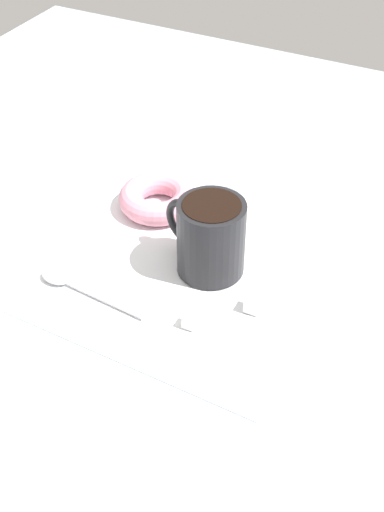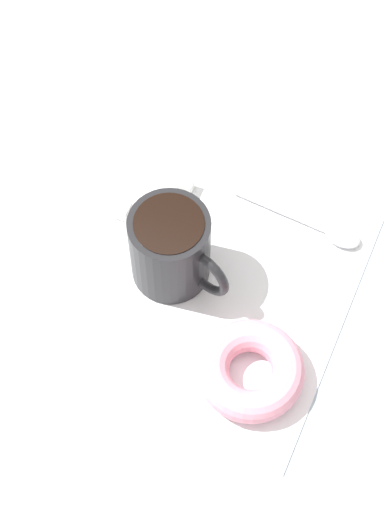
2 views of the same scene
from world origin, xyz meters
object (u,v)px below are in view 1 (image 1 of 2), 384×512
object	(u,v)px
coffee_cup	(209,237)
spoon	(70,283)
donut	(158,198)
sugar_cube_extra	(253,304)
sugar_cube	(191,321)

from	to	relation	value
coffee_cup	spoon	size ratio (longest dim) A/B	0.78
coffee_cup	donut	bearing A→B (deg)	54.34
coffee_cup	sugar_cube_extra	bearing A→B (deg)	-118.71
coffee_cup	sugar_cube	world-z (taller)	coffee_cup
coffee_cup	spoon	xyz separation A→B (cm)	(-9.63, 12.46, -4.21)
spoon	coffee_cup	bearing A→B (deg)	-52.31
donut	coffee_cup	bearing A→B (deg)	-125.66
donut	sugar_cube_extra	bearing A→B (deg)	-122.99
donut	sugar_cube	size ratio (longest dim) A/B	6.93
donut	sugar_cube	world-z (taller)	donut
coffee_cup	spoon	distance (cm)	16.30
donut	sugar_cube	distance (cm)	21.41
sugar_cube	sugar_cube_extra	world-z (taller)	sugar_cube_extra
spoon	sugar_cube	size ratio (longest dim) A/B	9.68
donut	spoon	size ratio (longest dim) A/B	0.72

